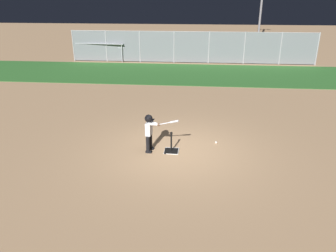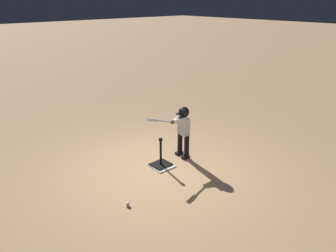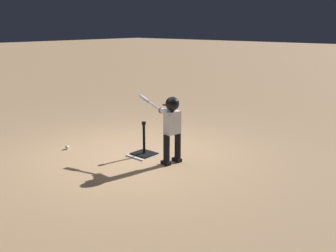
{
  "view_description": "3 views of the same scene",
  "coord_description": "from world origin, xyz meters",
  "views": [
    {
      "loc": [
        0.53,
        -8.95,
        4.43
      ],
      "look_at": [
        -0.33,
        0.12,
        0.75
      ],
      "focal_mm": 35.0,
      "sensor_mm": 36.0,
      "label": 1
    },
    {
      "loc": [
        3.83,
        4.6,
        3.34
      ],
      "look_at": [
        -0.62,
        -0.31,
        0.73
      ],
      "focal_mm": 35.0,
      "sensor_mm": 36.0,
      "label": 2
    },
    {
      "loc": [
        -5.02,
        4.82,
        2.34
      ],
      "look_at": [
        -0.76,
        -0.11,
        0.64
      ],
      "focal_mm": 42.0,
      "sensor_mm": 36.0,
      "label": 3
    }
  ],
  "objects": [
    {
      "name": "grass_outfield_strip",
      "position": [
        0.0,
        10.4,
        0.01
      ],
      "size": [
        56.0,
        5.67,
        0.02
      ],
      "primitive_type": "cube",
      "color": "#33702D",
      "rests_on": "ground_plane"
    },
    {
      "name": "home_plate",
      "position": [
        -0.2,
        -0.05,
        0.01
      ],
      "size": [
        0.45,
        0.45,
        0.02
      ],
      "primitive_type": "cube",
      "rotation": [
        0.0,
        0.0,
        -0.03
      ],
      "color": "white",
      "rests_on": "ground_plane"
    },
    {
      "name": "batter_child",
      "position": [
        -0.84,
        -0.1,
        0.74
      ],
      "size": [
        1.02,
        0.38,
        1.17
      ],
      "color": "black",
      "rests_on": "ground_plane"
    },
    {
      "name": "bleachers_center",
      "position": [
        2.66,
        15.12,
        0.63
      ],
      "size": [
        3.76,
        2.54,
        1.28
      ],
      "color": "#ADAFB7",
      "rests_on": "ground_plane"
    },
    {
      "name": "batting_tee",
      "position": [
        -0.21,
        -0.09,
        0.09
      ],
      "size": [
        0.4,
        0.36,
        0.63
      ],
      "color": "black",
      "rests_on": "ground_plane"
    },
    {
      "name": "ground_plane",
      "position": [
        0.0,
        0.0,
        0.0
      ],
      "size": [
        90.0,
        90.0,
        0.0
      ],
      "primitive_type": "plane",
      "color": "tan"
    },
    {
      "name": "backstop_fence",
      "position": [
        0.0,
        13.75,
        1.12
      ],
      "size": [
        16.68,
        0.08,
        2.14
      ],
      "color": "#9E9EA3",
      "rests_on": "ground_plane"
    },
    {
      "name": "baseball",
      "position": [
        1.17,
        0.63,
        0.04
      ],
      "size": [
        0.07,
        0.07,
        0.07
      ],
      "primitive_type": "sphere",
      "color": "white",
      "rests_on": "ground_plane"
    },
    {
      "name": "bleachers_right_center",
      "position": [
        -6.31,
        14.85,
        0.62
      ],
      "size": [
        3.66,
        2.82,
        1.27
      ],
      "color": "#ADAFB7",
      "rests_on": "ground_plane"
    }
  ]
}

